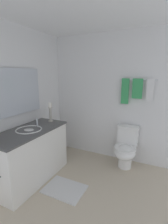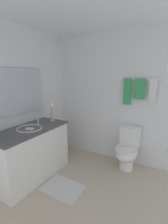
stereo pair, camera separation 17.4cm
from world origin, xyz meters
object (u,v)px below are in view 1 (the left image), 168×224
sink_basin (29,132)px  bath_mat (65,189)px  vanity_cabinet (31,155)px  candle_holder_tall (50,112)px  towel_bar (138,80)px  towel_near_corner (150,90)px  toilet (126,148)px  towel_near_vanity (125,91)px  mirror (12,92)px  towel_center (137,89)px

sink_basin → bath_mat: sink_basin is taller
vanity_cabinet → candle_holder_tall: (0.02, 0.53, 0.61)m
towel_bar → towel_near_corner: towel_near_corner is taller
vanity_cabinet → toilet: bearing=38.4°
toilet → towel_near_vanity: towel_near_vanity is taller
sink_basin → mirror: 0.67m
mirror → towel_center: (1.68, 1.23, 0.02)m
towel_near_vanity → towel_near_corner: size_ratio=1.18×
candle_holder_tall → towel_center: (1.38, 0.71, 0.41)m
sink_basin → towel_near_vanity: size_ratio=0.87×
towel_bar → sink_basin: bearing=-138.2°
toilet → towel_bar: bearing=66.4°
toilet → towel_center: bearing=64.6°
towel_near_vanity → towel_near_corner: bearing=0.0°
sink_basin → mirror: (-0.28, -0.00, 0.61)m
mirror → bath_mat: (0.91, 0.00, -1.41)m
towel_bar → towel_near_vanity: bearing=-175.1°
toilet → towel_bar: towel_bar is taller
towel_near_corner → bath_mat: bearing=-128.6°
vanity_cabinet → towel_near_vanity: bearing=46.2°
candle_holder_tall → towel_near_corner: bearing=23.9°
vanity_cabinet → towel_bar: towel_bar is taller
candle_holder_tall → towel_near_vanity: (1.17, 0.71, 0.35)m
sink_basin → towel_near_vanity: 1.80m
towel_near_corner → bath_mat: towel_near_corner is taller
mirror → towel_bar: bearing=36.7°
sink_basin → towel_near_corner: towel_near_corner is taller
candle_holder_tall → towel_bar: towel_bar is taller
vanity_cabinet → towel_near_vanity: (1.19, 1.23, 0.96)m
toilet → bath_mat: bearing=-123.3°
towel_near_corner → towel_center: bearing=180.0°
mirror → towel_near_corner: size_ratio=2.99×
towel_bar → bath_mat: size_ratio=1.06×
sink_basin → towel_near_vanity: bearing=46.1°
bath_mat → toilet: bearing=56.7°
mirror → towel_bar: size_ratio=1.83×
toilet → bath_mat: 1.28m
vanity_cabinet → toilet: (1.30, 1.03, -0.06)m
towel_near_vanity → bath_mat: towel_near_vanity is taller
towel_center → toilet: bearing=-115.4°
sink_basin → bath_mat: bearing=-0.1°
candle_holder_tall → towel_near_vanity: 1.41m
vanity_cabinet → towel_near_corner: 2.26m
mirror → toilet: bearing=33.1°
mirror → candle_holder_tall: mirror is taller
towel_bar → towel_near_vanity: 0.30m
sink_basin → towel_near_corner: bearing=37.5°
toilet → towel_bar: (0.10, 0.22, 1.23)m
sink_basin → candle_holder_tall: (0.02, 0.53, 0.22)m
towel_near_vanity → mirror: bearing=-139.9°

